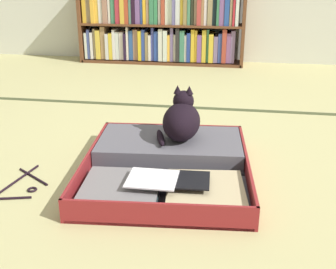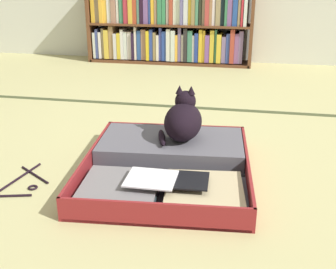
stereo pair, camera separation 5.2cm
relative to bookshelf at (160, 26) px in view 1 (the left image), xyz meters
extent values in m
plane|color=tan|center=(0.54, -2.25, -0.34)|extent=(10.00, 10.00, 0.00)
cube|color=#3F4629|center=(0.54, -1.35, -0.34)|extent=(4.80, 0.05, 0.00)
cube|color=brown|center=(-0.75, 0.00, 0.02)|extent=(0.03, 0.26, 0.72)
cube|color=brown|center=(0.76, 0.00, 0.02)|extent=(0.03, 0.26, 0.72)
cube|color=brown|center=(0.01, 0.00, -0.33)|extent=(1.51, 0.26, 0.02)
cube|color=brown|center=(0.01, 0.00, 0.01)|extent=(1.48, 0.26, 0.02)
cube|color=silver|center=(-0.70, 0.00, -0.19)|extent=(0.02, 0.22, 0.24)
cube|color=#3E4987|center=(-0.68, 0.00, -0.17)|extent=(0.02, 0.22, 0.27)
cube|color=silver|center=(-0.65, 0.00, -0.19)|extent=(0.02, 0.22, 0.25)
cube|color=#93805E|center=(-0.62, 0.01, -0.17)|extent=(0.02, 0.22, 0.28)
cube|color=gold|center=(-0.58, -0.01, -0.17)|extent=(0.04, 0.22, 0.27)
cube|color=#9A764F|center=(-0.53, 0.00, -0.16)|extent=(0.04, 0.22, 0.30)
cube|color=silver|center=(-0.50, -0.01, -0.19)|extent=(0.03, 0.22, 0.24)
cube|color=gold|center=(-0.46, 0.00, -0.19)|extent=(0.03, 0.22, 0.24)
cube|color=silver|center=(-0.43, 0.00, -0.17)|extent=(0.03, 0.22, 0.28)
cube|color=silver|center=(-0.40, 0.01, -0.18)|extent=(0.03, 0.22, 0.26)
cube|color=silver|center=(-0.36, 0.01, -0.18)|extent=(0.04, 0.22, 0.26)
cube|color=#24152E|center=(-0.33, -0.01, -0.19)|extent=(0.02, 0.22, 0.24)
cube|color=silver|center=(-0.30, 0.00, -0.16)|extent=(0.02, 0.22, 0.30)
cube|color=#2A4C8D|center=(-0.27, 0.01, -0.17)|extent=(0.04, 0.22, 0.27)
cube|color=#9B6F55|center=(-0.22, 0.01, -0.17)|extent=(0.04, 0.22, 0.28)
cube|color=yellow|center=(-0.18, -0.01, -0.17)|extent=(0.03, 0.22, 0.27)
cube|color=#2C4293|center=(-0.15, 0.00, -0.17)|extent=(0.03, 0.22, 0.28)
cube|color=olive|center=(-0.12, 0.00, -0.18)|extent=(0.03, 0.22, 0.26)
cube|color=silver|center=(-0.09, 0.00, -0.19)|extent=(0.02, 0.22, 0.23)
cube|color=#3E4695|center=(-0.06, 0.01, -0.16)|extent=(0.02, 0.22, 0.30)
cube|color=#294395|center=(-0.03, 0.00, -0.17)|extent=(0.04, 0.22, 0.27)
cube|color=silver|center=(0.02, 0.00, -0.16)|extent=(0.04, 0.22, 0.29)
cube|color=silver|center=(0.06, -0.01, -0.17)|extent=(0.04, 0.22, 0.28)
cube|color=gold|center=(0.09, 0.00, -0.19)|extent=(0.02, 0.22, 0.24)
cube|color=slate|center=(0.12, 0.00, -0.16)|extent=(0.03, 0.22, 0.31)
cube|color=silver|center=(0.15, 0.01, -0.19)|extent=(0.02, 0.22, 0.25)
cube|color=#292626|center=(0.17, -0.01, -0.16)|extent=(0.03, 0.22, 0.31)
cube|color=#408163|center=(0.22, 0.00, -0.17)|extent=(0.04, 0.22, 0.28)
cube|color=silver|center=(0.25, 0.00, -0.19)|extent=(0.02, 0.22, 0.24)
cube|color=navy|center=(0.28, -0.01, -0.18)|extent=(0.03, 0.22, 0.26)
cube|color=gold|center=(0.31, 0.00, -0.16)|extent=(0.03, 0.22, 0.29)
cube|color=gold|center=(0.34, 0.01, -0.17)|extent=(0.02, 0.22, 0.29)
cube|color=#7E4F97|center=(0.38, 0.00, -0.19)|extent=(0.04, 0.22, 0.25)
cube|color=gold|center=(0.42, 0.00, -0.16)|extent=(0.04, 0.22, 0.29)
cube|color=#397953|center=(0.45, 0.01, -0.16)|extent=(0.02, 0.22, 0.30)
cube|color=gold|center=(0.48, -0.01, -0.18)|extent=(0.04, 0.22, 0.26)
cube|color=slate|center=(0.52, 0.00, -0.19)|extent=(0.04, 0.22, 0.24)
cube|color=#35468D|center=(0.56, 0.00, -0.18)|extent=(0.03, 0.22, 0.26)
cube|color=#AB3F2F|center=(0.60, 0.00, -0.16)|extent=(0.04, 0.22, 0.31)
cube|color=#7D4F7F|center=(0.64, 0.01, -0.18)|extent=(0.04, 0.22, 0.27)
cube|color=slate|center=(0.68, 0.01, -0.16)|extent=(0.04, 0.22, 0.29)
cube|color=gold|center=(-0.70, 0.00, 0.15)|extent=(0.03, 0.22, 0.25)
cube|color=#8D785B|center=(-0.66, 0.01, 0.16)|extent=(0.04, 0.22, 0.27)
cube|color=gold|center=(-0.62, -0.01, 0.16)|extent=(0.04, 0.22, 0.28)
cube|color=gold|center=(-0.58, 0.01, 0.16)|extent=(0.03, 0.22, 0.28)
cube|color=silver|center=(-0.54, 0.00, 0.16)|extent=(0.04, 0.22, 0.26)
cube|color=#A4745F|center=(-0.50, 0.00, 0.14)|extent=(0.04, 0.22, 0.24)
cube|color=silver|center=(-0.46, 0.01, 0.16)|extent=(0.02, 0.22, 0.26)
cube|color=#3E805C|center=(-0.43, 0.00, 0.17)|extent=(0.04, 0.22, 0.30)
cube|color=#B32F3D|center=(-0.38, 0.00, 0.17)|extent=(0.04, 0.22, 0.30)
cube|color=gold|center=(-0.34, -0.01, 0.16)|extent=(0.04, 0.22, 0.26)
cube|color=#B24328|center=(-0.30, -0.01, 0.18)|extent=(0.04, 0.22, 0.30)
cube|color=#4C7562|center=(-0.26, -0.01, 0.16)|extent=(0.02, 0.22, 0.27)
cube|color=black|center=(-0.24, 0.00, 0.17)|extent=(0.03, 0.22, 0.29)
cube|color=#785391|center=(-0.20, 0.01, 0.17)|extent=(0.04, 0.22, 0.28)
cube|color=#2A418C|center=(-0.16, 0.01, 0.17)|extent=(0.02, 0.22, 0.29)
cube|color=gold|center=(-0.13, 0.01, 0.17)|extent=(0.03, 0.22, 0.28)
cube|color=#A07B5D|center=(-0.10, 0.01, 0.15)|extent=(0.02, 0.22, 0.26)
cube|color=#377D55|center=(-0.07, 0.00, 0.18)|extent=(0.04, 0.22, 0.30)
cube|color=#368553|center=(-0.03, 0.00, 0.17)|extent=(0.03, 0.22, 0.30)
cube|color=silver|center=(0.01, 0.00, 0.18)|extent=(0.02, 0.22, 0.31)
cube|color=#AE442E|center=(0.04, -0.01, 0.17)|extent=(0.03, 0.22, 0.29)
cube|color=silver|center=(0.07, 0.00, 0.15)|extent=(0.02, 0.22, 0.25)
cube|color=silver|center=(0.10, 0.01, 0.17)|extent=(0.04, 0.22, 0.28)
cube|color=slate|center=(0.14, -0.01, 0.15)|extent=(0.02, 0.22, 0.25)
cube|color=silver|center=(0.17, 0.00, 0.16)|extent=(0.04, 0.22, 0.26)
cube|color=gold|center=(0.21, 0.00, 0.17)|extent=(0.02, 0.22, 0.30)
cube|color=olive|center=(0.24, -0.01, 0.17)|extent=(0.03, 0.22, 0.28)
cube|color=#47815F|center=(0.27, 0.00, 0.16)|extent=(0.03, 0.22, 0.28)
cube|color=#26281C|center=(0.30, 0.01, 0.15)|extent=(0.02, 0.22, 0.26)
cube|color=gray|center=(0.33, 0.01, 0.15)|extent=(0.03, 0.22, 0.24)
cube|color=#B83F3C|center=(0.37, -0.01, 0.17)|extent=(0.04, 0.22, 0.29)
cube|color=#A2704A|center=(0.40, -0.01, 0.17)|extent=(0.02, 0.22, 0.28)
cube|color=silver|center=(0.42, 0.01, 0.16)|extent=(0.03, 0.22, 0.26)
cube|color=#9A865D|center=(0.46, 0.00, 0.15)|extent=(0.04, 0.22, 0.24)
cube|color=black|center=(0.50, 0.00, 0.17)|extent=(0.03, 0.22, 0.29)
cube|color=#36754E|center=(0.53, -0.01, 0.16)|extent=(0.02, 0.22, 0.26)
cube|color=#7C528C|center=(0.57, 0.00, 0.16)|extent=(0.04, 0.22, 0.27)
cube|color=#264A97|center=(0.61, 0.00, 0.15)|extent=(0.04, 0.22, 0.24)
cube|color=#937B59|center=(0.65, 0.00, 0.16)|extent=(0.02, 0.22, 0.27)
cube|color=red|center=(0.67, -0.01, 0.16)|extent=(0.02, 0.22, 0.27)
cube|color=silver|center=(0.70, -0.01, 0.16)|extent=(0.03, 0.22, 0.28)
cube|color=maroon|center=(0.45, -2.55, -0.34)|extent=(0.74, 0.46, 0.01)
cube|color=maroon|center=(0.47, -2.74, -0.29)|extent=(0.71, 0.07, 0.10)
cube|color=maroon|center=(0.10, -2.57, -0.29)|extent=(0.04, 0.41, 0.10)
cube|color=maroon|center=(0.80, -2.52, -0.29)|extent=(0.04, 0.41, 0.10)
cube|color=#4D4C54|center=(0.45, -2.55, -0.33)|extent=(0.72, 0.44, 0.01)
cube|color=maroon|center=(0.42, -2.14, -0.34)|extent=(0.74, 0.46, 0.01)
cube|color=maroon|center=(0.40, -1.94, -0.29)|extent=(0.71, 0.07, 0.10)
cube|color=maroon|center=(0.07, -2.17, -0.29)|extent=(0.04, 0.41, 0.10)
cube|color=maroon|center=(0.77, -2.11, -0.29)|extent=(0.04, 0.41, 0.10)
cube|color=#4D4C54|center=(0.42, -2.14, -0.33)|extent=(0.72, 0.44, 0.01)
cylinder|color=black|center=(0.43, -2.34, -0.33)|extent=(0.69, 0.07, 0.02)
cube|color=#9F6D9F|center=(0.28, -2.55, -0.31)|extent=(0.33, 0.31, 0.02)
cube|color=black|center=(0.29, -2.57, -0.30)|extent=(0.34, 0.33, 0.01)
cube|color=slate|center=(0.28, -2.56, -0.29)|extent=(0.33, 0.31, 0.01)
cube|color=#301D2D|center=(0.62, -2.53, -0.31)|extent=(0.34, 0.33, 0.02)
cube|color=tan|center=(0.62, -2.53, -0.29)|extent=(0.34, 0.35, 0.02)
cube|color=white|center=(0.41, -2.54, -0.26)|extent=(0.20, 0.17, 0.01)
cube|color=black|center=(0.54, -2.52, -0.26)|extent=(0.19, 0.17, 0.01)
cube|color=#56545D|center=(0.42, -2.14, -0.29)|extent=(0.71, 0.43, 0.09)
torus|color=white|center=(0.33, -2.15, -0.25)|extent=(0.09, 0.09, 0.01)
cylinder|color=black|center=(0.21, -1.97, -0.29)|extent=(0.02, 0.02, 0.09)
cylinder|color=black|center=(0.60, -1.94, -0.29)|extent=(0.02, 0.02, 0.09)
cube|color=white|center=(0.56, -2.73, -0.29)|extent=(0.02, 0.00, 0.02)
cube|color=#2F8C3F|center=(0.40, -2.74, -0.28)|extent=(0.03, 0.00, 0.02)
cube|color=green|center=(0.43, -2.74, -0.31)|extent=(0.03, 0.00, 0.02)
ellipsoid|color=black|center=(0.47, -2.13, -0.16)|extent=(0.18, 0.26, 0.17)
ellipsoid|color=black|center=(0.47, -2.06, -0.20)|extent=(0.12, 0.09, 0.10)
sphere|color=black|center=(0.47, -2.08, -0.07)|extent=(0.10, 0.10, 0.10)
cone|color=black|center=(0.50, -2.08, -0.01)|extent=(0.04, 0.04, 0.04)
cone|color=black|center=(0.45, -2.08, -0.01)|extent=(0.04, 0.04, 0.04)
sphere|color=gold|center=(0.49, -2.03, -0.07)|extent=(0.02, 0.02, 0.02)
sphere|color=gold|center=(0.46, -2.03, -0.07)|extent=(0.02, 0.02, 0.02)
ellipsoid|color=black|center=(0.38, -2.18, -0.23)|extent=(0.08, 0.20, 0.03)
cylinder|color=black|center=(-0.21, -2.54, -0.34)|extent=(0.08, 0.40, 0.01)
cylinder|color=black|center=(-0.15, -2.45, -0.34)|extent=(0.19, 0.13, 0.01)
cylinder|color=black|center=(-0.18, -2.65, -0.34)|extent=(0.22, 0.06, 0.01)
torus|color=black|center=(-0.10, -2.56, -0.34)|extent=(0.05, 0.05, 0.01)
camera|label=1|loc=(0.71, -4.04, 0.54)|focal=46.07mm
camera|label=2|loc=(0.76, -4.03, 0.54)|focal=46.07mm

